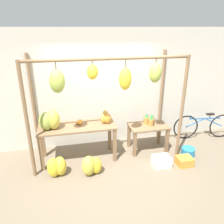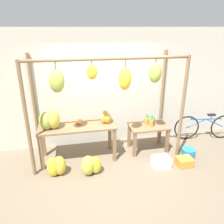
# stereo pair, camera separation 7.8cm
# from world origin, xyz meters

# --- Properties ---
(ground_plane) EXTENTS (20.00, 20.00, 0.00)m
(ground_plane) POSITION_xyz_m (0.00, 0.00, 0.00)
(ground_plane) COLOR #756651
(shop_wall_back) EXTENTS (8.00, 0.08, 2.80)m
(shop_wall_back) POSITION_xyz_m (0.00, 1.44, 1.40)
(shop_wall_back) COLOR beige
(shop_wall_back) RESTS_ON ground_plane
(stall_awning) EXTENTS (3.19, 1.19, 2.30)m
(stall_awning) POSITION_xyz_m (-0.05, 0.49, 1.71)
(stall_awning) COLOR brown
(stall_awning) RESTS_ON ground_plane
(display_table_main) EXTENTS (1.64, 0.63, 0.82)m
(display_table_main) POSITION_xyz_m (-0.64, 0.74, 0.69)
(display_table_main) COLOR brown
(display_table_main) RESTS_ON ground_plane
(display_table_side) EXTENTS (0.89, 0.56, 0.64)m
(display_table_side) POSITION_xyz_m (1.01, 0.78, 0.50)
(display_table_side) COLOR brown
(display_table_side) RESTS_ON ground_plane
(banana_pile_on_table) EXTENTS (0.48, 0.45, 0.42)m
(banana_pile_on_table) POSITION_xyz_m (-1.20, 0.71, 1.00)
(banana_pile_on_table) COLOR gold
(banana_pile_on_table) RESTS_ON display_table_main
(orange_pile) EXTENTS (0.13, 0.18, 0.09)m
(orange_pile) POSITION_xyz_m (-0.58, 0.81, 0.86)
(orange_pile) COLOR orange
(orange_pile) RESTS_ON display_table_main
(pineapple_cluster) EXTENTS (0.26, 0.27, 0.25)m
(pineapple_cluster) POSITION_xyz_m (1.06, 0.84, 0.75)
(pineapple_cluster) COLOR #B27F38
(pineapple_cluster) RESTS_ON display_table_side
(banana_pile_ground_left) EXTENTS (0.44, 0.35, 0.42)m
(banana_pile_ground_left) POSITION_xyz_m (-1.11, 0.21, 0.21)
(banana_pile_ground_left) COLOR gold
(banana_pile_ground_left) RESTS_ON ground_plane
(banana_pile_ground_right) EXTENTS (0.49, 0.38, 0.43)m
(banana_pile_ground_right) POSITION_xyz_m (-0.44, 0.10, 0.20)
(banana_pile_ground_right) COLOR yellow
(banana_pile_ground_right) RESTS_ON ground_plane
(fruit_crate_white) EXTENTS (0.36, 0.30, 0.21)m
(fruit_crate_white) POSITION_xyz_m (1.08, 0.07, 0.10)
(fruit_crate_white) COLOR silver
(fruit_crate_white) RESTS_ON ground_plane
(blue_bucket) EXTENTS (0.30, 0.30, 0.21)m
(blue_bucket) POSITION_xyz_m (1.82, 0.27, 0.11)
(blue_bucket) COLOR teal
(blue_bucket) RESTS_ON ground_plane
(parked_bicycle) EXTENTS (1.63, 0.27, 0.70)m
(parked_bicycle) POSITION_xyz_m (2.69, 1.01, 0.35)
(parked_bicycle) COLOR black
(parked_bicycle) RESTS_ON ground_plane
(papaya_pile) EXTENTS (0.25, 0.19, 0.29)m
(papaya_pile) POSITION_xyz_m (-0.01, 0.74, 0.94)
(papaya_pile) COLOR gold
(papaya_pile) RESTS_ON display_table_main
(fruit_crate_purple) EXTENTS (0.33, 0.27, 0.19)m
(fruit_crate_purple) POSITION_xyz_m (1.56, -0.02, 0.09)
(fruit_crate_purple) COLOR orange
(fruit_crate_purple) RESTS_ON ground_plane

